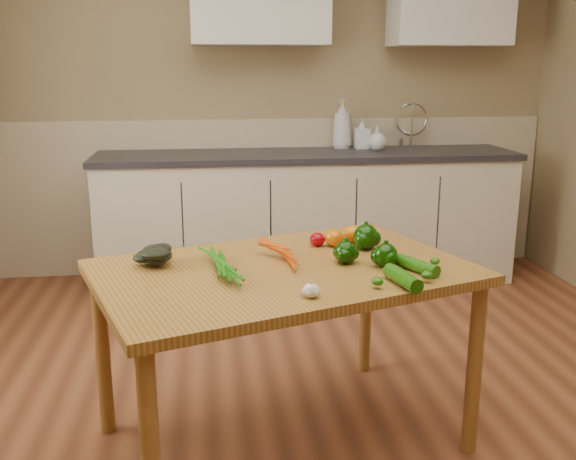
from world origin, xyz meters
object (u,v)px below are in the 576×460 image
at_px(soap_bottle_a, 342,124).
at_px(zucchini_b, 403,278).
at_px(carrot_bunch, 264,256).
at_px(tomato_b, 334,238).
at_px(garlic_bulb, 311,291).
at_px(pepper_a, 346,252).
at_px(pepper_c, 386,255).
at_px(table, 283,288).
at_px(soap_bottle_b, 362,133).
at_px(zucchini_a, 417,266).
at_px(leafy_greens, 159,251).
at_px(tomato_c, 352,234).
at_px(tomato_a, 317,239).
at_px(pepper_b, 366,237).
at_px(soap_bottle_c, 377,138).

height_order(soap_bottle_a, zucchini_b, soap_bottle_a).
xyz_separation_m(carrot_bunch, tomato_b, (0.31, 0.21, 0.00)).
height_order(soap_bottle_a, garlic_bulb, soap_bottle_a).
height_order(pepper_a, pepper_c, pepper_c).
distance_m(pepper_a, tomato_b, 0.24).
xyz_separation_m(table, soap_bottle_a, (0.68, 2.17, 0.42)).
distance_m(soap_bottle_b, zucchini_a, 2.29).
xyz_separation_m(leafy_greens, zucchini_b, (0.85, -0.36, -0.02)).
distance_m(leafy_greens, zucchini_a, 0.98).
xyz_separation_m(soap_bottle_a, tomato_b, (-0.44, -1.91, -0.30)).
xyz_separation_m(table, soap_bottle_b, (0.82, 2.14, 0.36)).
bearing_deg(tomato_c, zucchini_b, -85.20).
relative_size(pepper_c, tomato_a, 1.41).
height_order(pepper_a, pepper_b, pepper_b).
xyz_separation_m(leafy_greens, tomato_c, (0.80, 0.20, -0.01)).
bearing_deg(zucchini_a, zucchini_b, -125.03).
relative_size(soap_bottle_c, garlic_bulb, 2.92).
bearing_deg(leafy_greens, tomato_a, 14.18).
bearing_deg(soap_bottle_b, zucchini_a, 81.38).
height_order(pepper_b, zucchini_a, pepper_b).
bearing_deg(soap_bottle_a, pepper_c, -57.85).
height_order(table, soap_bottle_a, soap_bottle_a).
relative_size(pepper_a, tomato_c, 1.07).
xyz_separation_m(pepper_a, pepper_c, (0.14, -0.06, 0.00)).
bearing_deg(carrot_bunch, tomato_c, 14.10).
bearing_deg(tomato_b, carrot_bunch, -146.09).
bearing_deg(table, garlic_bulb, -99.87).
height_order(soap_bottle_b, tomato_c, soap_bottle_b).
relative_size(soap_bottle_c, tomato_b, 2.06).
bearing_deg(table, tomato_a, 38.18).
distance_m(table, garlic_bulb, 0.35).
height_order(carrot_bunch, garlic_bulb, carrot_bunch).
height_order(soap_bottle_a, zucchini_a, soap_bottle_a).
bearing_deg(soap_bottle_c, carrot_bunch, -47.03).
xyz_separation_m(table, garlic_bulb, (0.05, -0.33, 0.11)).
bearing_deg(tomato_b, table, -133.47).
xyz_separation_m(pepper_c, zucchini_b, (0.00, -0.21, -0.02)).
relative_size(carrot_bunch, zucchini_b, 1.31).
distance_m(garlic_bulb, tomato_b, 0.62).
bearing_deg(soap_bottle_b, soap_bottle_c, 137.24).
distance_m(soap_bottle_c, pepper_b, 1.94).
bearing_deg(garlic_bulb, soap_bottle_a, 75.83).
bearing_deg(pepper_a, carrot_bunch, 174.77).
bearing_deg(soap_bottle_b, tomato_a, 70.91).
bearing_deg(pepper_c, soap_bottle_b, 78.63).
xyz_separation_m(soap_bottle_c, pepper_b, (-0.54, -1.85, -0.20)).
bearing_deg(soap_bottle_c, soap_bottle_a, -138.31).
xyz_separation_m(table, leafy_greens, (-0.47, 0.11, 0.13)).
bearing_deg(soap_bottle_c, garlic_bulb, -40.83).
bearing_deg(pepper_a, zucchini_a, -29.78).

